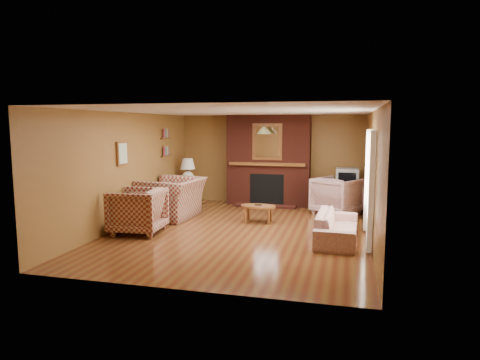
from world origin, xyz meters
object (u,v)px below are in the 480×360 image
(side_table, at_px, (188,194))
(tv_stand, at_px, (346,199))
(floral_sofa, at_px, (337,226))
(fireplace, at_px, (269,161))
(crt_tv, at_px, (347,178))
(plaid_armchair, at_px, (138,211))
(plaid_loveseat, at_px, (172,198))
(coffee_table, at_px, (258,208))
(floral_armchair, at_px, (337,196))
(table_lamp, at_px, (188,169))

(side_table, height_order, tv_stand, side_table)
(floral_sofa, distance_m, tv_stand, 3.09)
(fireplace, height_order, side_table, fireplace)
(floral_sofa, relative_size, crt_tv, 3.22)
(fireplace, distance_m, tv_stand, 2.25)
(plaid_armchair, relative_size, tv_stand, 1.83)
(fireplace, bearing_deg, plaid_loveseat, -130.00)
(plaid_armchair, bearing_deg, coffee_table, 120.10)
(plaid_armchair, relative_size, floral_armchair, 0.99)
(table_lamp, height_order, crt_tv, table_lamp)
(table_lamp, relative_size, tv_stand, 1.23)
(floral_sofa, height_order, table_lamp, table_lamp)
(floral_sofa, relative_size, table_lamp, 2.76)
(fireplace, relative_size, table_lamp, 3.63)
(floral_sofa, bearing_deg, table_lamp, 57.37)
(floral_armchair, bearing_deg, table_lamp, 26.66)
(side_table, xyz_separation_m, crt_tv, (4.15, 0.34, 0.50))
(fireplace, distance_m, crt_tv, 2.10)
(coffee_table, height_order, tv_stand, tv_stand)
(plaid_armchair, bearing_deg, tv_stand, 126.32)
(plaid_loveseat, relative_size, floral_armchair, 1.43)
(plaid_armchair, relative_size, coffee_table, 1.28)
(tv_stand, relative_size, crt_tv, 0.95)
(floral_sofa, height_order, crt_tv, crt_tv)
(crt_tv, bearing_deg, side_table, -175.26)
(coffee_table, height_order, crt_tv, crt_tv)
(plaid_armchair, xyz_separation_m, floral_sofa, (3.85, 0.41, -0.18))
(table_lamp, bearing_deg, floral_armchair, -4.82)
(plaid_armchair, height_order, floral_sofa, plaid_armchair)
(plaid_loveseat, xyz_separation_m, floral_armchair, (3.69, 1.34, -0.01))
(floral_sofa, bearing_deg, crt_tv, -1.05)
(fireplace, xyz_separation_m, tv_stand, (2.05, -0.18, -0.91))
(plaid_loveseat, xyz_separation_m, crt_tv, (3.90, 2.01, 0.34))
(table_lamp, bearing_deg, plaid_armchair, -87.27)
(plaid_loveseat, bearing_deg, fireplace, 143.57)
(floral_armchair, height_order, table_lamp, table_lamp)
(table_lamp, distance_m, tv_stand, 4.22)
(plaid_loveseat, height_order, tv_stand, plaid_loveseat)
(floral_sofa, bearing_deg, plaid_loveseat, 75.88)
(plaid_loveseat, relative_size, coffee_table, 1.83)
(fireplace, height_order, table_lamp, fireplace)
(floral_armchair, height_order, side_table, floral_armchair)
(side_table, bearing_deg, floral_sofa, -34.36)
(plaid_armchair, distance_m, side_table, 3.15)
(table_lamp, bearing_deg, fireplace, 14.29)
(plaid_armchair, distance_m, floral_sofa, 3.88)
(crt_tv, bearing_deg, plaid_armchair, -138.93)
(plaid_loveseat, bearing_deg, coffee_table, 94.00)
(crt_tv, bearing_deg, plaid_loveseat, -152.68)
(side_table, bearing_deg, plaid_armchair, -87.27)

